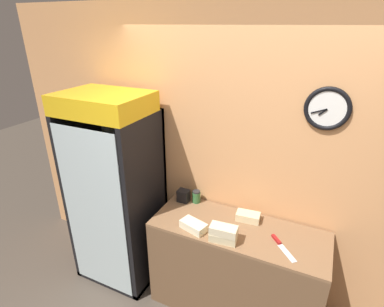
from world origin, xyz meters
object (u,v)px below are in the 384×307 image
at_px(napkin_dispenser, 183,196).
at_px(sandwich_stack_bottom, 223,237).
at_px(sandwich_stack_middle, 224,230).
at_px(sandwich_flat_right, 248,217).
at_px(sandwich_flat_left, 194,226).
at_px(chefs_knife, 280,244).
at_px(beverage_cooler, 118,181).
at_px(condiment_jar, 196,197).

bearing_deg(napkin_dispenser, sandwich_stack_bottom, -35.01).
height_order(sandwich_stack_middle, sandwich_flat_right, sandwich_stack_middle).
height_order(sandwich_stack_bottom, napkin_dispenser, napkin_dispenser).
xyz_separation_m(sandwich_stack_middle, sandwich_flat_left, (-0.28, 0.03, -0.07)).
bearing_deg(sandwich_flat_left, chefs_knife, 9.38).
bearing_deg(sandwich_stack_bottom, chefs_knife, 18.88).
bearing_deg(chefs_knife, beverage_cooler, 177.61).
bearing_deg(sandwich_flat_right, sandwich_flat_left, -139.40).
xyz_separation_m(sandwich_flat_left, napkin_dispenser, (-0.27, 0.36, 0.02)).
relative_size(sandwich_stack_bottom, sandwich_flat_right, 1.06).
bearing_deg(sandwich_stack_middle, beverage_cooler, 169.91).
xyz_separation_m(sandwich_stack_bottom, chefs_knife, (0.42, 0.14, -0.03)).
relative_size(sandwich_stack_bottom, napkin_dispenser, 1.89).
distance_m(sandwich_stack_middle, chefs_knife, 0.46).
xyz_separation_m(sandwich_stack_bottom, condiment_jar, (-0.43, 0.42, 0.03)).
bearing_deg(sandwich_flat_left, sandwich_stack_middle, -6.03).
xyz_separation_m(sandwich_flat_right, condiment_jar, (-0.53, 0.07, 0.02)).
height_order(beverage_cooler, napkin_dispenser, beverage_cooler).
distance_m(sandwich_flat_left, sandwich_flat_right, 0.50).
bearing_deg(chefs_knife, condiment_jar, 161.79).
bearing_deg(napkin_dispenser, beverage_cooler, -164.78).
xyz_separation_m(sandwich_stack_middle, sandwich_flat_right, (0.10, 0.35, -0.07)).
bearing_deg(sandwich_stack_bottom, beverage_cooler, 169.91).
distance_m(beverage_cooler, sandwich_flat_right, 1.30).
bearing_deg(sandwich_flat_right, beverage_cooler, -173.71).
bearing_deg(sandwich_flat_right, sandwich_stack_bottom, -106.31).
height_order(sandwich_stack_middle, sandwich_flat_left, sandwich_stack_middle).
xyz_separation_m(sandwich_flat_left, chefs_knife, (0.70, 0.12, -0.03)).
bearing_deg(condiment_jar, napkin_dispenser, -161.93).
bearing_deg(sandwich_stack_middle, condiment_jar, 135.35).
relative_size(beverage_cooler, sandwich_flat_right, 9.19).
bearing_deg(sandwich_stack_bottom, napkin_dispenser, 144.99).
bearing_deg(sandwich_flat_right, sandwich_stack_middle, -106.31).
xyz_separation_m(beverage_cooler, condiment_jar, (0.76, 0.21, -0.10)).
distance_m(sandwich_stack_bottom, condiment_jar, 0.60).
xyz_separation_m(beverage_cooler, sandwich_stack_middle, (1.19, -0.21, -0.06)).
relative_size(sandwich_flat_left, sandwich_flat_right, 1.15).
distance_m(sandwich_stack_bottom, sandwich_stack_middle, 0.07).
relative_size(sandwich_stack_middle, sandwich_flat_right, 1.05).
height_order(beverage_cooler, sandwich_stack_middle, beverage_cooler).
bearing_deg(sandwich_stack_bottom, sandwich_flat_left, 173.97).
bearing_deg(sandwich_stack_middle, sandwich_flat_right, 73.69).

